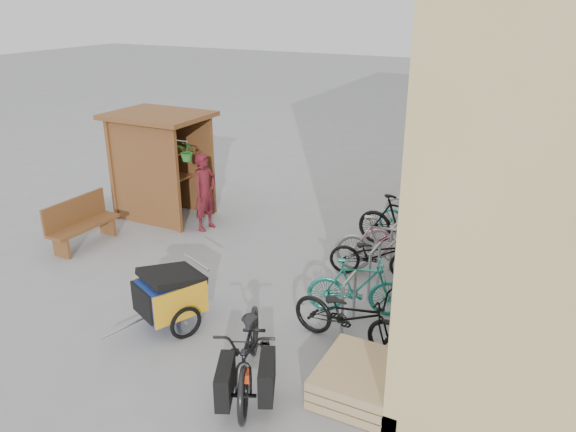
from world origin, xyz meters
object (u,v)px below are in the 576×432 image
at_px(bike_7, 422,208).
at_px(bike_5, 402,223).
at_px(cargo_bike, 250,350).
at_px(shopping_carts, 474,181).
at_px(kiosk, 157,151).
at_px(bike_2, 375,255).
at_px(bike_1, 357,287).
at_px(pallet_stack, 359,380).
at_px(person_kiosk, 205,192).
at_px(bike_6, 416,216).
at_px(bike_3, 385,246).
at_px(bike_4, 407,236).
at_px(child_trailer, 170,294).
at_px(bike_0, 350,316).
at_px(bench, 81,222).

bearing_deg(bike_7, bike_5, -177.83).
bearing_deg(cargo_bike, shopping_carts, 56.04).
bearing_deg(kiosk, bike_2, -7.23).
bearing_deg(bike_1, bike_5, -17.04).
bearing_deg(bike_2, pallet_stack, -176.64).
distance_m(cargo_bike, bike_5, 5.08).
bearing_deg(bike_5, cargo_bike, 176.98).
xyz_separation_m(shopping_carts, person_kiosk, (-4.90, -4.29, 0.26)).
xyz_separation_m(bike_2, bike_6, (0.15, 2.26, -0.02)).
bearing_deg(bike_3, pallet_stack, -177.50).
relative_size(bike_2, bike_4, 0.98).
bearing_deg(pallet_stack, bike_7, 96.88).
height_order(person_kiosk, bike_2, person_kiosk).
xyz_separation_m(pallet_stack, bike_1, (-0.72, 1.83, 0.27)).
distance_m(child_trailer, bike_0, 2.77).
height_order(cargo_bike, person_kiosk, person_kiosk).
bearing_deg(bike_2, bike_5, -15.67).
xyz_separation_m(pallet_stack, shopping_carts, (-0.00, 7.96, 0.38)).
bearing_deg(child_trailer, cargo_bike, 3.42).
bearing_deg(cargo_bike, bike_4, 56.08).
distance_m(bench, bike_4, 6.55).
bearing_deg(pallet_stack, bike_6, 97.60).
relative_size(bike_5, bike_6, 1.18).
bearing_deg(child_trailer, bike_6, 89.28).
bearing_deg(bike_5, child_trailer, 154.40).
xyz_separation_m(child_trailer, bike_3, (2.41, 3.14, 0.02)).
bearing_deg(bike_0, person_kiosk, 64.14).
distance_m(bench, bike_5, 6.50).
height_order(bike_1, bike_5, bike_5).
bearing_deg(bike_5, bike_3, -175.41).
bearing_deg(bench, bike_7, 34.74).
bearing_deg(pallet_stack, child_trailer, 175.88).
distance_m(shopping_carts, bike_4, 3.77).
height_order(person_kiosk, bike_3, person_kiosk).
relative_size(bike_1, bike_2, 0.97).
relative_size(shopping_carts, bike_6, 1.21).
height_order(shopping_carts, bike_5, bike_5).
bearing_deg(shopping_carts, bike_5, -103.19).
bearing_deg(person_kiosk, bike_5, -71.45).
xyz_separation_m(shopping_carts, bike_7, (-0.69, -2.24, -0.07)).
bearing_deg(bike_7, bike_3, -174.40).
bearing_deg(bike_6, bike_1, 169.04).
distance_m(pallet_stack, bike_7, 5.77).
bearing_deg(child_trailer, bike_3, 76.88).
bearing_deg(bike_6, kiosk, 94.84).
bearing_deg(bike_0, bike_7, 7.96).
distance_m(bike_6, bike_7, 0.29).
xyz_separation_m(kiosk, bike_2, (5.40, -0.68, -1.12)).
bearing_deg(kiosk, bike_6, 15.89).
bearing_deg(bike_4, pallet_stack, 170.56).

